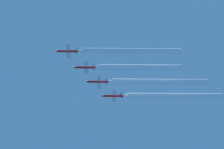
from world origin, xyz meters
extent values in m
cylinder|color=red|center=(-12.28, 10.95, 193.43)|extent=(1.07, 9.22, 1.07)
cone|color=navy|center=(-12.28, 16.34, 193.43)|extent=(1.01, 1.55, 1.01)
ellipsoid|color=#0C263F|center=(-12.28, 12.98, 193.88)|extent=(0.59, 2.14, 0.48)
cube|color=silver|center=(-12.28, 10.49, 193.35)|extent=(7.76, 1.84, 0.12)
cube|color=silver|center=(-12.28, 6.77, 193.43)|extent=(3.30, 1.07, 0.12)
cube|color=navy|center=(-12.28, 6.85, 194.79)|extent=(0.10, 1.26, 1.65)
cylinder|color=black|center=(-12.28, 6.10, 193.43)|extent=(0.80, 0.58, 0.80)
cylinder|color=red|center=(-4.22, 2.92, 191.76)|extent=(1.07, 9.22, 1.07)
cone|color=navy|center=(-4.22, 8.30, 191.76)|extent=(1.01, 1.55, 1.01)
ellipsoid|color=#0C263F|center=(-4.22, 4.95, 192.21)|extent=(0.59, 2.14, 0.48)
cube|color=silver|center=(-4.22, 2.46, 191.68)|extent=(7.76, 1.84, 0.12)
cube|color=silver|center=(-4.22, -1.27, 191.76)|extent=(3.30, 1.07, 0.12)
cube|color=navy|center=(-4.22, -1.19, 193.11)|extent=(0.10, 1.26, 1.65)
cylinder|color=black|center=(-4.22, -1.93, 191.76)|extent=(0.80, 0.58, 0.80)
cylinder|color=red|center=(3.61, -3.07, 190.84)|extent=(1.07, 9.22, 1.07)
cone|color=navy|center=(3.61, 2.32, 190.84)|extent=(1.01, 1.55, 1.01)
ellipsoid|color=#0C263F|center=(3.61, -1.04, 191.29)|extent=(0.59, 2.14, 0.48)
cube|color=silver|center=(3.61, -3.53, 190.76)|extent=(7.76, 1.84, 0.12)
cube|color=silver|center=(3.61, -7.25, 190.84)|extent=(3.30, 1.07, 0.12)
cube|color=navy|center=(3.61, -7.17, 192.20)|extent=(0.10, 1.26, 1.65)
cylinder|color=black|center=(3.61, -7.92, 190.84)|extent=(0.80, 0.58, 0.80)
cylinder|color=red|center=(11.88, -10.44, 190.16)|extent=(1.07, 9.22, 1.07)
cone|color=navy|center=(11.88, -5.06, 190.16)|extent=(1.01, 1.55, 1.01)
ellipsoid|color=#0C263F|center=(11.88, -8.42, 190.62)|extent=(0.59, 2.14, 0.48)
cube|color=silver|center=(11.88, -10.91, 190.08)|extent=(7.76, 1.84, 0.12)
cube|color=silver|center=(11.88, -14.63, 190.16)|extent=(3.30, 1.07, 0.12)
cube|color=navy|center=(11.88, -14.55, 191.52)|extent=(0.10, 1.26, 1.65)
cylinder|color=black|center=(11.88, -15.30, 190.16)|extent=(0.80, 0.58, 0.80)
cylinder|color=white|center=(-12.28, -13.88, 193.43)|extent=(1.63, 39.84, 1.63)
cylinder|color=white|center=(-12.28, -18.66, 193.43)|extent=(3.11, 45.81, 3.11)
cylinder|color=white|center=(-4.22, -18.83, 191.76)|extent=(1.63, 33.67, 1.63)
cylinder|color=white|center=(-4.22, -22.87, 191.76)|extent=(3.11, 38.72, 3.11)
cylinder|color=white|center=(3.61, -27.93, 190.84)|extent=(1.63, 39.91, 1.63)
cylinder|color=white|center=(3.61, -32.72, 190.84)|extent=(3.11, 45.90, 3.11)
cylinder|color=white|center=(11.88, -35.40, 190.16)|extent=(1.63, 40.09, 1.63)
cylinder|color=white|center=(11.88, -40.21, 190.16)|extent=(3.11, 46.10, 3.11)
camera|label=1|loc=(-148.92, -8.70, 1.22)|focal=82.03mm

